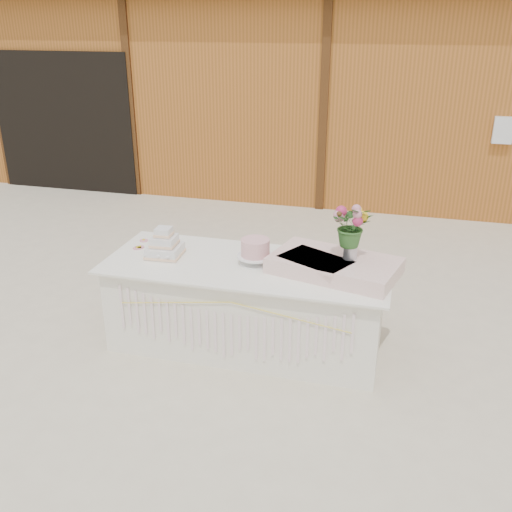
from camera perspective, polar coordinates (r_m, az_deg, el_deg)
The scene contains 9 objects.
ground at distance 5.14m, azimuth -0.88°, elevation -8.69°, with size 80.00×80.00×0.00m, color beige.
barn at distance 10.33m, azimuth 8.55°, elevation 16.97°, with size 12.60×4.60×3.30m.
cake_table at distance 4.94m, azimuth -0.92°, elevation -4.89°, with size 2.40×1.00×0.77m.
wedding_cake at distance 4.97m, azimuth -9.12°, elevation 0.96°, with size 0.30×0.30×0.26m.
pink_cake_stand at distance 4.73m, azimuth -0.07°, elevation 0.57°, with size 0.30×0.30×0.22m.
satin_runner at distance 4.64m, azimuth 7.86°, elevation -0.93°, with size 1.00×0.58×0.13m, color #F8CFC7.
flower_vase at distance 4.60m, azimuth 9.42°, elevation 0.66°, with size 0.11×0.11×0.16m, color #B9B9BE.
bouquet at distance 4.51m, azimuth 9.62°, elevation 3.60°, with size 0.31×0.27×0.34m, color #2E5E25.
loose_flowers at distance 5.24m, azimuth -11.38°, elevation 1.02°, with size 0.16×0.38×0.02m, color pink, non-canonical shape.
Camera 1 is at (1.21, -4.21, 2.68)m, focal length 40.00 mm.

